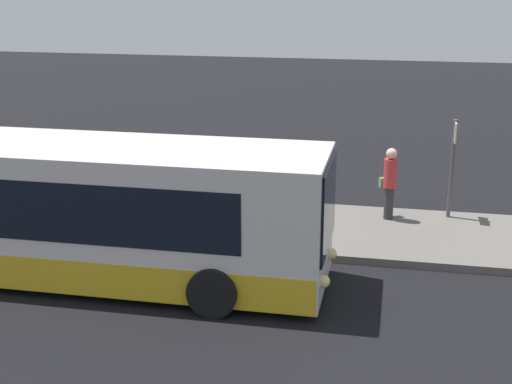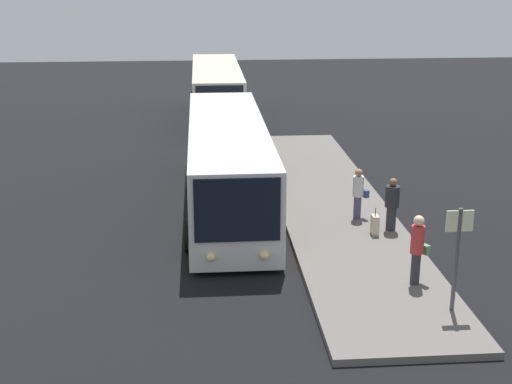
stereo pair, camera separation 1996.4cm
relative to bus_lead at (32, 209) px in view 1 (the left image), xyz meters
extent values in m
plane|color=black|center=(0.68, 0.08, -1.40)|extent=(80.00, 80.00, 0.00)
cube|color=#605B56|center=(0.68, 3.48, -1.31)|extent=(20.00, 3.60, 0.18)
cube|color=silver|center=(0.05, 0.00, 0.09)|extent=(12.11, 2.51, 2.66)
cube|color=gold|center=(0.05, 0.00, -0.88)|extent=(12.05, 2.53, 0.70)
cube|color=black|center=(-0.25, 0.00, 0.41)|extent=(9.93, 2.54, 1.17)
cube|color=black|center=(6.13, 0.00, 0.47)|extent=(0.06, 2.21, 1.70)
sphere|color=#F9E58C|center=(6.15, 0.69, -0.78)|extent=(0.24, 0.24, 0.24)
sphere|color=#F9E58C|center=(6.15, -0.69, -0.78)|extent=(0.24, 0.24, 0.24)
cylinder|color=black|center=(4.17, 1.26, -0.93)|extent=(0.94, 0.30, 0.94)
cylinder|color=black|center=(4.17, -1.26, -0.93)|extent=(0.94, 0.30, 0.94)
cylinder|color=#2D2D33|center=(3.42, 4.79, -0.85)|extent=(0.40, 0.40, 0.74)
cylinder|color=#262628|center=(3.42, 4.79, -0.16)|extent=(0.58, 0.58, 0.65)
sphere|color=brown|center=(3.42, 4.79, 0.29)|extent=(0.24, 0.24, 0.24)
cylinder|color=#4C476B|center=(2.30, 4.00, -0.85)|extent=(0.31, 0.31, 0.74)
cylinder|color=silver|center=(2.30, 4.00, -0.16)|extent=(0.44, 0.44, 0.64)
sphere|color=#9E7051|center=(2.30, 4.00, 0.28)|extent=(0.24, 0.24, 0.24)
cube|color=#334C7F|center=(2.20, 4.25, -0.43)|extent=(0.31, 0.23, 0.24)
cylinder|color=#2D2D33|center=(7.22, 4.40, -0.81)|extent=(0.32, 0.32, 0.82)
cylinder|color=#BF3333|center=(7.22, 4.40, -0.04)|extent=(0.45, 0.45, 0.72)
sphere|color=beige|center=(7.22, 4.40, 0.45)|extent=(0.27, 0.27, 0.27)
cube|color=#598C59|center=(7.10, 4.63, -0.35)|extent=(0.31, 0.26, 0.24)
cube|color=beige|center=(3.74, 4.21, -0.93)|extent=(0.35, 0.19, 0.59)
cylinder|color=black|center=(3.74, 4.21, -0.51)|extent=(0.02, 0.02, 0.24)
cylinder|color=#4C4C51|center=(8.71, 4.84, 0.03)|extent=(0.10, 0.10, 2.49)
cube|color=beige|center=(8.71, 4.84, 0.97)|extent=(0.04, 0.62, 0.50)
camera|label=1|loc=(7.31, -12.79, 4.69)|focal=50.00mm
camera|label=2|loc=(23.25, -0.89, 6.40)|focal=50.00mm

